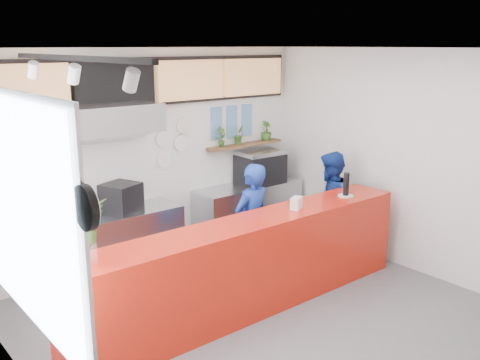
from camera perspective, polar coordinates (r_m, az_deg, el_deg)
floor at (r=6.24m, az=3.49°, el=-14.87°), size 5.00×5.00×0.00m
ceiling at (r=5.45m, az=3.97°, el=13.84°), size 5.00×5.00×0.00m
wall_back at (r=7.63m, az=-9.21°, el=2.46°), size 5.00×0.00×5.00m
wall_left at (r=4.44m, az=-20.82°, el=-7.00°), size 0.00×5.00×5.00m
wall_right at (r=7.55m, az=17.73°, el=1.84°), size 0.00×5.00×5.00m
service_counter at (r=6.27m, az=1.05°, el=-9.12°), size 4.50×0.60×1.10m
cream_band at (r=7.48m, az=-9.50°, el=10.72°), size 5.00×0.02×0.80m
prep_bench at (r=7.31m, az=-13.12°, el=-6.85°), size 1.80×0.60×0.90m
panini_oven at (r=7.16m, az=-12.57°, el=-1.86°), size 0.55×0.55×0.38m
extraction_hood at (r=6.85m, az=-13.73°, el=6.42°), size 1.20×0.70×0.35m
hood_lip at (r=6.88m, az=-13.64°, el=4.77°), size 1.20×0.69×0.31m
right_bench at (r=8.50m, az=0.88°, el=-3.46°), size 1.80×0.60×0.90m
espresso_machine at (r=8.48m, az=2.18°, el=1.23°), size 0.72×0.52×0.45m
espresso_tray at (r=8.42m, az=2.20°, el=2.92°), size 0.71×0.50×0.06m
herb_shelf at (r=8.45m, az=0.55°, el=3.79°), size 1.40×0.18×0.04m
menu_board_far_left at (r=6.67m, az=-22.25°, el=9.04°), size 1.10×0.10×0.55m
menu_board_mid_left at (r=7.11m, az=-13.21°, el=9.97°), size 1.10×0.10×0.55m
menu_board_mid_right at (r=7.69m, az=-5.34°, el=10.58°), size 1.10×0.10×0.55m
menu_board_far_right at (r=8.40m, az=1.34°, el=10.94°), size 1.10×0.10×0.55m
soffit at (r=7.46m, az=-9.37°, el=10.33°), size 4.80×0.04×0.65m
window_pane at (r=4.65m, az=-21.90°, el=-3.51°), size 0.04×2.20×1.90m
window_frame at (r=4.66m, az=-21.66°, el=-3.47°), size 0.03×2.30×2.00m
wall_clock_rim at (r=3.47m, az=-16.13°, el=-2.86°), size 0.05×0.30×0.30m
wall_clock_face at (r=3.48m, az=-15.67°, el=-2.77°), size 0.02×0.26×0.26m
track_rail at (r=4.30m, az=-17.40°, el=12.33°), size 0.05×2.40×0.04m
dec_plate_a at (r=7.63m, az=-8.19°, el=4.41°), size 0.24×0.03×0.24m
dec_plate_b at (r=7.81m, az=-6.29°, el=3.95°), size 0.24×0.03×0.24m
dec_plate_c at (r=7.69m, az=-8.11°, el=2.21°), size 0.24×0.03×0.24m
dec_plate_d at (r=7.79m, az=-6.03°, el=5.80°), size 0.24×0.03×0.24m
photo_frame_a at (r=8.13m, az=-2.53°, el=6.93°), size 0.20×0.02×0.25m
photo_frame_b at (r=8.31m, az=-0.87°, el=7.10°), size 0.20×0.02×0.25m
photo_frame_c at (r=8.50m, az=0.73°, el=7.26°), size 0.20×0.02×0.25m
photo_frame_d at (r=8.17m, az=-2.51°, el=5.19°), size 0.20×0.02×0.25m
photo_frame_e at (r=8.35m, az=-0.86°, el=5.40°), size 0.20×0.02×0.25m
photo_frame_f at (r=8.54m, az=0.72°, el=5.60°), size 0.20×0.02×0.25m
staff_center at (r=6.84m, az=1.24°, el=-4.82°), size 0.63×0.46×1.60m
staff_right at (r=7.80m, az=9.55°, el=-2.73°), size 0.97×0.93×1.57m
herb_a at (r=8.13m, az=-2.01°, el=4.64°), size 0.18×0.14×0.32m
herb_b at (r=8.34m, az=-0.13°, el=4.85°), size 0.17×0.14×0.30m
herb_d at (r=8.71m, az=2.82°, el=5.28°), size 0.20×0.18×0.32m
glass_vase at (r=5.04m, az=-15.94°, el=-7.66°), size 0.17×0.17×0.21m
basil_vase at (r=4.93m, az=-16.19°, el=-4.29°), size 0.45×0.42×0.39m
napkin_holder at (r=6.51m, az=6.04°, el=-2.47°), size 0.19×0.16×0.14m
white_plate at (r=7.16m, az=11.20°, el=-1.65°), size 0.22×0.22×0.02m
pepper_mill at (r=7.12m, az=11.26°, el=-0.43°), size 0.10×0.10×0.30m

